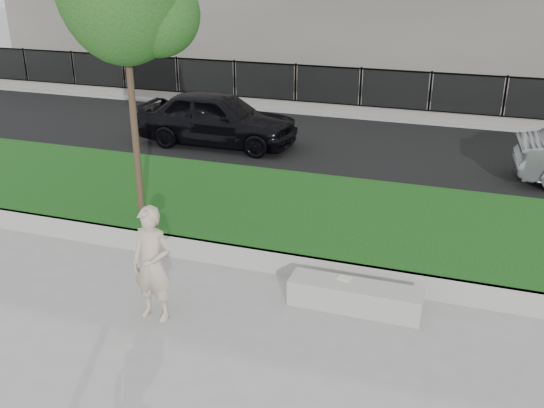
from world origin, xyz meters
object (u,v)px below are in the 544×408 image
at_px(book, 344,278).
at_px(car_dark, 217,118).
at_px(stone_bench, 355,296).
at_px(man, 152,264).

distance_m(book, car_dark, 8.63).
bearing_deg(stone_bench, car_dark, 127.05).
height_order(man, book, man).
bearing_deg(car_dark, book, -143.21).
xyz_separation_m(man, book, (2.51, 1.28, -0.45)).
bearing_deg(man, stone_bench, 27.17).
height_order(stone_bench, car_dark, car_dark).
height_order(man, car_dark, man).
xyz_separation_m(stone_bench, man, (-2.70, -1.17, 0.66)).
bearing_deg(book, man, -140.96).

